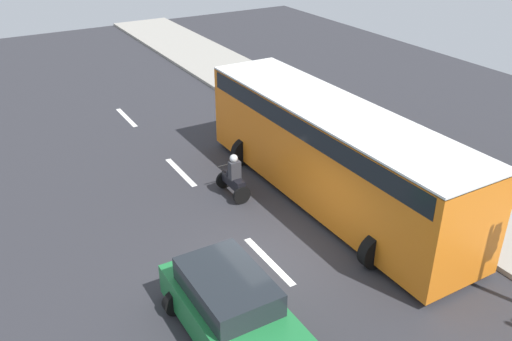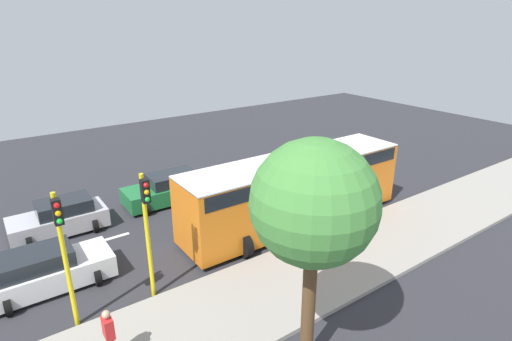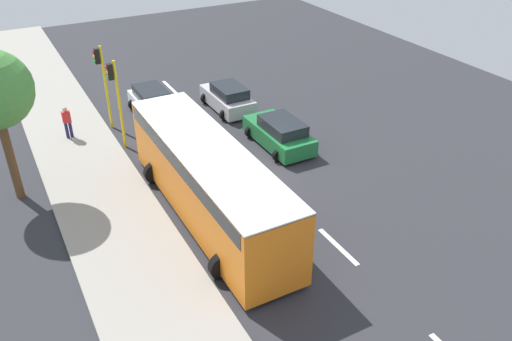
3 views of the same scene
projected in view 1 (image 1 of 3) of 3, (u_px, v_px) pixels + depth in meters
The scene contains 8 objects.
ground_plane at pixel (269, 262), 14.72m from camera, with size 40.00×60.00×0.10m, color #2D2D33.
sidewalk at pixel (450, 193), 17.80m from camera, with size 4.00×60.00×0.15m, color #9E998E.
lane_stripe_mid at pixel (269, 261), 14.70m from camera, with size 0.20×2.40×0.01m, color white.
lane_stripe_south at pixel (181, 172), 19.29m from camera, with size 0.20×2.40×0.01m, color white.
lane_stripe_far_south at pixel (126, 117), 23.87m from camera, with size 0.20×2.40×0.01m, color white.
car_green at pixel (233, 311), 11.92m from camera, with size 2.28×4.30×1.52m.
city_bus at pixel (330, 147), 16.83m from camera, with size 3.20×11.00×3.16m.
motorcycle at pixel (233, 178), 17.52m from camera, with size 0.60×1.30×1.53m.
Camera 1 is at (-6.31, -10.08, 8.99)m, focal length 38.01 mm.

